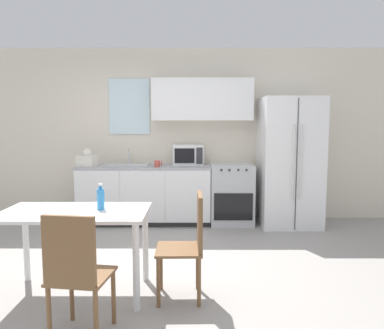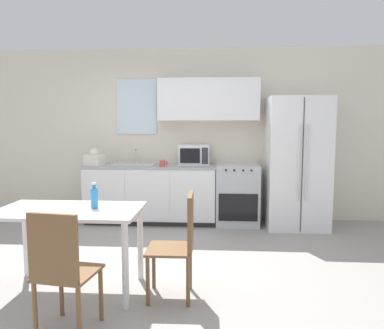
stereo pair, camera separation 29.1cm
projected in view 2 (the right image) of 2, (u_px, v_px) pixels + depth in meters
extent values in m
plane|color=gray|center=(155.00, 266.00, 4.04)|extent=(12.00, 12.00, 0.00)
cube|color=beige|center=(176.00, 135.00, 6.00)|extent=(12.00, 0.06, 2.70)
cube|color=silver|center=(137.00, 107.00, 5.95)|extent=(0.63, 0.04, 0.86)
cube|color=white|center=(209.00, 100.00, 5.71)|extent=(1.54, 0.32, 0.63)
cube|color=#333333|center=(152.00, 219.00, 5.87)|extent=(1.99, 0.54, 0.08)
cube|color=white|center=(151.00, 192.00, 5.79)|extent=(1.99, 0.60, 0.79)
cube|color=white|center=(103.00, 195.00, 5.53)|extent=(0.64, 0.01, 0.77)
cube|color=white|center=(147.00, 196.00, 5.49)|extent=(0.64, 0.01, 0.77)
cube|color=white|center=(192.00, 197.00, 5.44)|extent=(0.64, 0.01, 0.77)
cube|color=#9EA0A5|center=(151.00, 166.00, 5.74)|extent=(2.01, 0.62, 0.03)
cube|color=#B7BABC|center=(237.00, 194.00, 5.70)|extent=(0.65, 0.60, 0.91)
cube|color=black|center=(238.00, 208.00, 5.42)|extent=(0.57, 0.01, 0.40)
cylinder|color=#262626|center=(226.00, 170.00, 5.36)|extent=(0.03, 0.02, 0.03)
cylinder|color=#262626|center=(234.00, 170.00, 5.35)|extent=(0.03, 0.02, 0.03)
cylinder|color=#262626|center=(243.00, 170.00, 5.35)|extent=(0.03, 0.02, 0.03)
cylinder|color=#262626|center=(251.00, 170.00, 5.34)|extent=(0.03, 0.02, 0.03)
cube|color=white|center=(296.00, 163.00, 5.50)|extent=(0.87, 0.78, 1.91)
cube|color=#3F3F3F|center=(302.00, 166.00, 5.11)|extent=(0.01, 0.01, 1.85)
cylinder|color=silver|center=(299.00, 163.00, 5.09)|extent=(0.02, 0.02, 1.05)
cylinder|color=silver|center=(307.00, 163.00, 5.08)|extent=(0.02, 0.02, 1.05)
cube|color=#B7BABC|center=(134.00, 164.00, 5.76)|extent=(0.66, 0.43, 0.02)
cylinder|color=silver|center=(136.00, 156.00, 5.92)|extent=(0.02, 0.02, 0.22)
cylinder|color=silver|center=(135.00, 150.00, 5.84)|extent=(0.02, 0.14, 0.02)
cube|color=silver|center=(194.00, 155.00, 5.79)|extent=(0.47, 0.32, 0.31)
cube|color=black|center=(190.00, 156.00, 5.63)|extent=(0.30, 0.01, 0.22)
cube|color=#2D2D33|center=(205.00, 156.00, 5.61)|extent=(0.09, 0.01, 0.25)
cylinder|color=#BF4C3F|center=(162.00, 163.00, 5.55)|extent=(0.08, 0.08, 0.09)
torus|color=#BF4C3F|center=(167.00, 163.00, 5.54)|extent=(0.02, 0.07, 0.07)
cube|color=silver|center=(94.00, 160.00, 5.65)|extent=(0.30, 0.27, 0.17)
sphere|color=silver|center=(94.00, 153.00, 5.63)|extent=(0.17, 0.17, 0.14)
cube|color=white|center=(69.00, 210.00, 3.37)|extent=(1.28, 0.72, 0.03)
cylinder|color=white|center=(125.00, 266.00, 3.07)|extent=(0.06, 0.06, 0.74)
cylinder|color=white|center=(26.00, 240.00, 3.75)|extent=(0.06, 0.06, 0.74)
cylinder|color=white|center=(140.00, 243.00, 3.67)|extent=(0.06, 0.06, 0.74)
cube|color=brown|center=(68.00, 273.00, 2.75)|extent=(0.45, 0.45, 0.02)
cube|color=brown|center=(53.00, 248.00, 2.55)|extent=(0.37, 0.09, 0.48)
cylinder|color=brown|center=(61.00, 290.00, 2.98)|extent=(0.03, 0.03, 0.43)
cylinder|color=brown|center=(101.00, 294.00, 2.91)|extent=(0.03, 0.03, 0.43)
cylinder|color=brown|center=(35.00, 311.00, 2.65)|extent=(0.03, 0.03, 0.43)
cylinder|color=brown|center=(79.00, 316.00, 2.58)|extent=(0.03, 0.03, 0.43)
cube|color=brown|center=(170.00, 249.00, 3.28)|extent=(0.41, 0.41, 0.02)
cube|color=brown|center=(191.00, 221.00, 3.24)|extent=(0.04, 0.37, 0.48)
cylinder|color=brown|center=(148.00, 281.00, 3.14)|extent=(0.03, 0.03, 0.43)
cylinder|color=brown|center=(154.00, 266.00, 3.48)|extent=(0.03, 0.03, 0.43)
cylinder|color=brown|center=(188.00, 282.00, 3.12)|extent=(0.03, 0.03, 0.43)
cylinder|color=brown|center=(190.00, 267.00, 3.46)|extent=(0.03, 0.03, 0.43)
cylinder|color=#338CD8|center=(94.00, 198.00, 3.38)|extent=(0.07, 0.07, 0.19)
cylinder|color=#338CD8|center=(94.00, 186.00, 3.37)|extent=(0.03, 0.03, 0.03)
cylinder|color=white|center=(94.00, 184.00, 3.37)|extent=(0.03, 0.03, 0.02)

